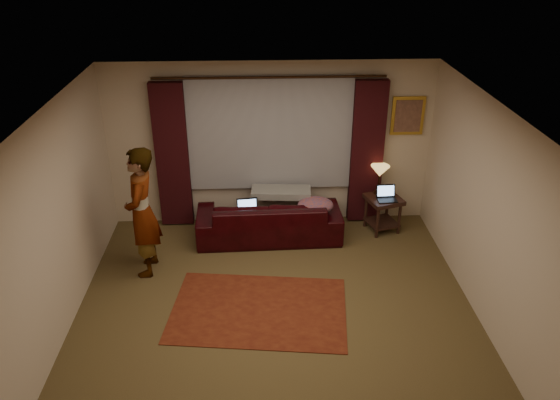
% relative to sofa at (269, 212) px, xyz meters
% --- Properties ---
extents(floor, '(5.00, 5.00, 0.01)m').
position_rel_sofa_xyz_m(floor, '(0.04, -1.91, -0.45)').
color(floor, brown).
rests_on(floor, ground).
extents(ceiling, '(5.00, 5.00, 0.02)m').
position_rel_sofa_xyz_m(ceiling, '(0.04, -1.91, 2.16)').
color(ceiling, silver).
rests_on(ceiling, ground).
extents(wall_back, '(5.00, 0.02, 2.60)m').
position_rel_sofa_xyz_m(wall_back, '(0.04, 0.59, 0.86)').
color(wall_back, beige).
rests_on(wall_back, ground).
extents(wall_front, '(5.00, 0.02, 2.60)m').
position_rel_sofa_xyz_m(wall_front, '(0.04, -4.41, 0.86)').
color(wall_front, beige).
rests_on(wall_front, ground).
extents(wall_left, '(0.02, 5.00, 2.60)m').
position_rel_sofa_xyz_m(wall_left, '(-2.46, -1.91, 0.86)').
color(wall_left, beige).
rests_on(wall_left, ground).
extents(wall_right, '(0.02, 5.00, 2.60)m').
position_rel_sofa_xyz_m(wall_right, '(2.54, -1.91, 0.86)').
color(wall_right, beige).
rests_on(wall_right, ground).
extents(sheer_curtain, '(2.50, 0.05, 1.80)m').
position_rel_sofa_xyz_m(sheer_curtain, '(0.04, 0.53, 1.06)').
color(sheer_curtain, '#94949A').
rests_on(sheer_curtain, wall_back).
extents(drape_left, '(0.50, 0.14, 2.30)m').
position_rel_sofa_xyz_m(drape_left, '(-1.46, 0.48, 0.74)').
color(drape_left, black).
rests_on(drape_left, floor).
extents(drape_right, '(0.50, 0.14, 2.30)m').
position_rel_sofa_xyz_m(drape_right, '(1.54, 0.48, 0.74)').
color(drape_right, black).
rests_on(drape_right, floor).
extents(curtain_rod, '(0.04, 0.04, 3.40)m').
position_rel_sofa_xyz_m(curtain_rod, '(0.04, 0.48, 1.94)').
color(curtain_rod, black).
rests_on(curtain_rod, wall_back).
extents(picture_frame, '(0.50, 0.04, 0.60)m').
position_rel_sofa_xyz_m(picture_frame, '(2.14, 0.56, 1.31)').
color(picture_frame, '#BB8E2D').
rests_on(picture_frame, wall_back).
extents(sofa, '(2.22, 1.01, 0.88)m').
position_rel_sofa_xyz_m(sofa, '(0.00, 0.00, 0.00)').
color(sofa, black).
rests_on(sofa, floor).
extents(throw_blanket, '(0.94, 0.43, 0.11)m').
position_rel_sofa_xyz_m(throw_blanket, '(0.20, 0.23, 0.45)').
color(throw_blanket, gray).
rests_on(throw_blanket, sofa).
extents(clothing_pile, '(0.61, 0.51, 0.23)m').
position_rel_sofa_xyz_m(clothing_pile, '(0.70, -0.06, 0.12)').
color(clothing_pile, '#7E4A5B').
rests_on(clothing_pile, sofa).
extents(laptop_sofa, '(0.35, 0.38, 0.23)m').
position_rel_sofa_xyz_m(laptop_sofa, '(-0.31, -0.13, 0.11)').
color(laptop_sofa, black).
rests_on(laptop_sofa, sofa).
extents(area_rug, '(2.34, 1.70, 0.01)m').
position_rel_sofa_xyz_m(area_rug, '(-0.18, -1.80, -0.44)').
color(area_rug, '#612413').
rests_on(area_rug, floor).
extents(end_table, '(0.62, 0.62, 0.57)m').
position_rel_sofa_xyz_m(end_table, '(1.79, 0.14, -0.16)').
color(end_table, black).
rests_on(end_table, floor).
extents(tiffany_lamp, '(0.38, 0.38, 0.47)m').
position_rel_sofa_xyz_m(tiffany_lamp, '(1.72, 0.30, 0.37)').
color(tiffany_lamp, olive).
rests_on(tiffany_lamp, end_table).
extents(laptop_table, '(0.31, 0.34, 0.21)m').
position_rel_sofa_xyz_m(laptop_table, '(1.81, 0.05, 0.24)').
color(laptop_table, black).
rests_on(laptop_table, end_table).
extents(person, '(0.54, 0.54, 1.83)m').
position_rel_sofa_xyz_m(person, '(-1.71, -0.84, 0.47)').
color(person, gray).
rests_on(person, floor).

